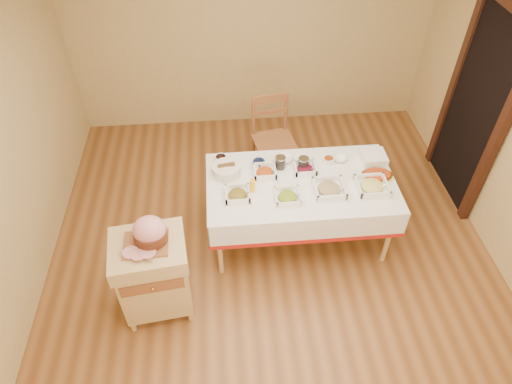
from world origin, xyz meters
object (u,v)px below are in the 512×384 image
(ham_on_board, at_px, (149,233))
(bread_basket, at_px, (226,170))
(mustard_bottle, at_px, (252,185))
(dining_table, at_px, (300,194))
(dining_chair, at_px, (273,138))
(brass_platter, at_px, (377,175))
(butcher_cart, at_px, (153,273))
(plate_stack, at_px, (374,157))
(preserve_jar_left, at_px, (280,163))
(preserve_jar_right, at_px, (303,164))

(ham_on_board, bearing_deg, bread_basket, 54.45)
(ham_on_board, height_order, mustard_bottle, ham_on_board)
(dining_table, height_order, dining_chair, dining_chair)
(mustard_bottle, relative_size, bread_basket, 0.59)
(ham_on_board, height_order, brass_platter, ham_on_board)
(butcher_cart, relative_size, bread_basket, 3.15)
(butcher_cart, bearing_deg, ham_on_board, 38.16)
(ham_on_board, distance_m, mustard_bottle, 1.10)
(ham_on_board, relative_size, plate_stack, 1.60)
(dining_chair, distance_m, ham_on_board, 2.18)
(preserve_jar_left, bearing_deg, plate_stack, 1.31)
(dining_chair, bearing_deg, plate_stack, -40.28)
(butcher_cart, height_order, ham_on_board, ham_on_board)
(ham_on_board, bearing_deg, dining_table, 28.11)
(dining_table, distance_m, bread_basket, 0.76)
(mustard_bottle, distance_m, plate_stack, 1.29)
(preserve_jar_left, bearing_deg, dining_chair, 88.00)
(dining_table, relative_size, preserve_jar_left, 13.64)
(preserve_jar_left, height_order, plate_stack, preserve_jar_left)
(ham_on_board, relative_size, bread_basket, 1.37)
(dining_chair, xyz_separation_m, plate_stack, (0.92, -0.78, 0.28))
(dining_table, xyz_separation_m, bread_basket, (-0.71, 0.18, 0.21))
(preserve_jar_right, distance_m, bread_basket, 0.76)
(mustard_bottle, bearing_deg, dining_table, 9.54)
(dining_table, distance_m, butcher_cart, 1.59)
(mustard_bottle, height_order, brass_platter, mustard_bottle)
(ham_on_board, distance_m, plate_stack, 2.35)
(dining_table, distance_m, ham_on_board, 1.58)
(dining_chair, bearing_deg, mustard_bottle, -106.55)
(bread_basket, relative_size, plate_stack, 1.17)
(butcher_cart, height_order, bread_basket, bread_basket)
(preserve_jar_right, distance_m, mustard_bottle, 0.59)
(preserve_jar_left, bearing_deg, mustard_bottle, -134.43)
(bread_basket, xyz_separation_m, brass_platter, (1.45, -0.17, -0.03))
(bread_basket, bearing_deg, butcher_cart, -126.23)
(dining_chair, distance_m, plate_stack, 1.24)
(plate_stack, bearing_deg, preserve_jar_left, -178.69)
(preserve_jar_right, height_order, plate_stack, preserve_jar_right)
(dining_table, distance_m, plate_stack, 0.84)
(plate_stack, bearing_deg, dining_chair, 139.72)
(butcher_cart, relative_size, ham_on_board, 2.29)
(bread_basket, height_order, plate_stack, bread_basket)
(dining_chair, xyz_separation_m, ham_on_board, (-1.21, -1.75, 0.46))
(dining_table, height_order, preserve_jar_left, preserve_jar_left)
(dining_chair, relative_size, ham_on_board, 2.66)
(preserve_jar_left, distance_m, bread_basket, 0.54)
(bread_basket, relative_size, brass_platter, 0.90)
(plate_stack, xyz_separation_m, brass_platter, (-0.03, -0.24, -0.02))
(dining_table, xyz_separation_m, dining_chair, (-0.15, 1.03, -0.08))
(preserve_jar_right, bearing_deg, brass_platter, -14.64)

